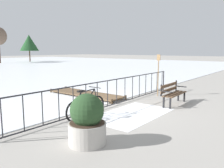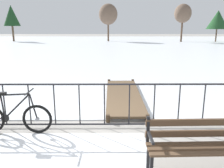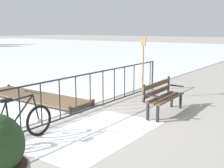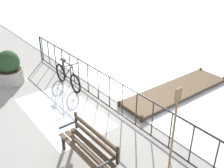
{
  "view_description": "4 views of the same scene",
  "coord_description": "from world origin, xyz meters",
  "px_view_note": "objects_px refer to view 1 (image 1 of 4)",
  "views": [
    {
      "loc": [
        -6.87,
        -5.37,
        2.19
      ],
      "look_at": [
        0.45,
        0.36,
        0.81
      ],
      "focal_mm": 36.77,
      "sensor_mm": 36.0,
      "label": 1
    },
    {
      "loc": [
        0.44,
        -5.06,
        2.3
      ],
      "look_at": [
        0.47,
        0.32,
        0.98
      ],
      "focal_mm": 37.02,
      "sensor_mm": 36.0,
      "label": 2
    },
    {
      "loc": [
        -5.12,
        -4.93,
        2.22
      ],
      "look_at": [
        1.34,
        -0.39,
        0.73
      ],
      "focal_mm": 46.86,
      "sensor_mm": 36.0,
      "label": 3
    },
    {
      "loc": [
        5.61,
        -3.97,
        4.23
      ],
      "look_at": [
        0.41,
        -0.0,
        0.88
      ],
      "focal_mm": 42.24,
      "sensor_mm": 36.0,
      "label": 4
    }
  ],
  "objects_px": {
    "oar_upright": "(158,72)",
    "bicycle_near_railing": "(86,107)",
    "planter_with_shrub": "(87,121)",
    "park_bench": "(172,92)"
  },
  "relations": [
    {
      "from": "bicycle_near_railing",
      "to": "planter_with_shrub",
      "type": "distance_m",
      "value": 2.08
    },
    {
      "from": "planter_with_shrub",
      "to": "oar_upright",
      "type": "bearing_deg",
      "value": 12.03
    },
    {
      "from": "park_bench",
      "to": "planter_with_shrub",
      "type": "distance_m",
      "value": 4.99
    },
    {
      "from": "oar_upright",
      "to": "bicycle_near_railing",
      "type": "bearing_deg",
      "value": 178.16
    },
    {
      "from": "planter_with_shrub",
      "to": "oar_upright",
      "type": "relative_size",
      "value": 0.61
    },
    {
      "from": "park_bench",
      "to": "oar_upright",
      "type": "distance_m",
      "value": 1.83
    },
    {
      "from": "park_bench",
      "to": "oar_upright",
      "type": "relative_size",
      "value": 0.81
    },
    {
      "from": "planter_with_shrub",
      "to": "oar_upright",
      "type": "distance_m",
      "value": 6.34
    },
    {
      "from": "bicycle_near_railing",
      "to": "planter_with_shrub",
      "type": "relative_size",
      "value": 1.42
    },
    {
      "from": "bicycle_near_railing",
      "to": "park_bench",
      "type": "distance_m",
      "value": 3.8
    }
  ]
}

